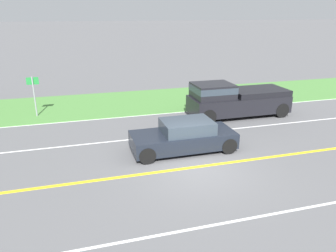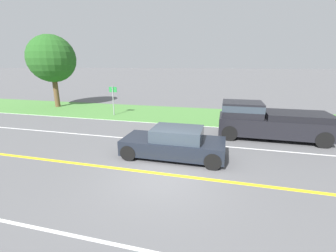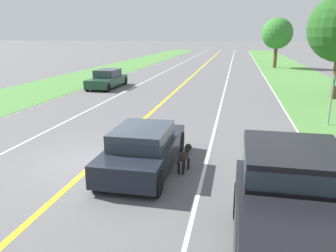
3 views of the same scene
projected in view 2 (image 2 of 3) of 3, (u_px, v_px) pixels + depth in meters
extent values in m
plane|color=#5B5B5E|center=(163.00, 174.00, 8.28)|extent=(400.00, 400.00, 0.00)
cube|color=yellow|center=(163.00, 174.00, 8.28)|extent=(0.18, 160.00, 0.01)
cube|color=white|center=(192.00, 125.00, 14.81)|extent=(0.14, 160.00, 0.01)
cube|color=white|center=(181.00, 143.00, 11.55)|extent=(0.10, 160.00, 0.01)
cube|color=white|center=(122.00, 246.00, 5.01)|extent=(0.10, 160.00, 0.01)
cube|color=#4C843D|center=(197.00, 115.00, 17.61)|extent=(6.00, 160.00, 0.03)
cube|color=black|center=(173.00, 146.00, 9.68)|extent=(1.82, 4.34, 0.63)
cube|color=#2D3842|center=(177.00, 134.00, 9.49)|extent=(1.56, 2.08, 0.51)
cylinder|color=black|center=(142.00, 140.00, 10.91)|extent=(0.22, 0.67, 0.67)
cylinder|color=black|center=(215.00, 147.00, 10.08)|extent=(0.22, 0.67, 0.67)
cylinder|color=black|center=(129.00, 153.00, 9.38)|extent=(0.22, 0.67, 0.67)
cylinder|color=black|center=(213.00, 161.00, 8.55)|extent=(0.22, 0.67, 0.67)
ellipsoid|color=black|center=(181.00, 138.00, 10.83)|extent=(0.33, 0.66, 0.26)
cylinder|color=black|center=(177.00, 143.00, 11.07)|extent=(0.07, 0.07, 0.35)
cylinder|color=black|center=(185.00, 144.00, 10.88)|extent=(0.07, 0.07, 0.35)
cylinder|color=black|center=(176.00, 143.00, 10.95)|extent=(0.07, 0.07, 0.35)
cylinder|color=black|center=(184.00, 145.00, 10.76)|extent=(0.07, 0.07, 0.35)
cylinder|color=black|center=(176.00, 135.00, 10.92)|extent=(0.16, 0.20, 0.17)
sphere|color=black|center=(174.00, 133.00, 10.96)|extent=(0.25, 0.25, 0.21)
ellipsoid|color=#331E14|center=(171.00, 133.00, 11.02)|extent=(0.12, 0.12, 0.08)
cone|color=black|center=(175.00, 132.00, 10.98)|extent=(0.08, 0.08, 0.10)
cone|color=black|center=(173.00, 132.00, 10.88)|extent=(0.08, 0.08, 0.10)
cylinder|color=black|center=(189.00, 138.00, 10.64)|extent=(0.10, 0.24, 0.23)
cube|color=black|center=(272.00, 126.00, 12.09)|extent=(2.07, 5.53, 0.91)
cube|color=black|center=(242.00, 109.00, 12.24)|extent=(1.82, 2.09, 0.78)
cube|color=#2D3842|center=(242.00, 107.00, 12.21)|extent=(1.85, 2.11, 0.34)
cube|color=black|center=(297.00, 116.00, 11.65)|extent=(2.03, 3.14, 0.32)
cylinder|color=black|center=(229.00, 124.00, 13.58)|extent=(0.22, 0.81, 0.81)
cylinder|color=black|center=(310.00, 129.00, 12.53)|extent=(0.22, 0.81, 0.81)
cylinder|color=black|center=(229.00, 133.00, 11.81)|extent=(0.22, 0.81, 0.81)
cylinder|color=black|center=(324.00, 140.00, 10.76)|extent=(0.22, 0.81, 0.81)
cylinder|color=brown|center=(56.00, 91.00, 20.77)|extent=(0.45, 0.45, 3.02)
sphere|color=#23561E|center=(52.00, 59.00, 20.00)|extent=(4.14, 4.14, 4.14)
cylinder|color=gray|center=(113.00, 101.00, 17.41)|extent=(0.08, 0.08, 2.27)
cube|color=#238438|center=(113.00, 90.00, 17.22)|extent=(0.03, 0.64, 0.40)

